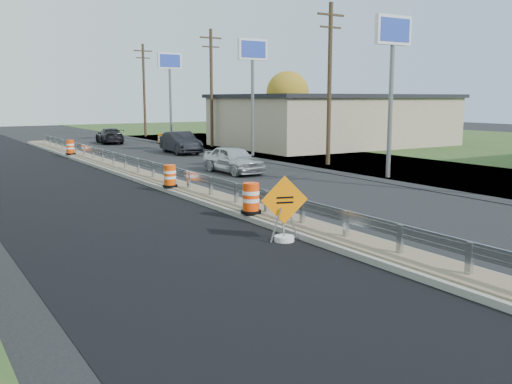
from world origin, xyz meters
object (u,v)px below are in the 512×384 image
caution_sign (284,225)px  barrel_shoulder_far (161,139)px  barrel_median_mid (170,176)px  car_dark_mid (181,143)px  car_dark_far (110,136)px  car_silver (233,159)px  barrel_median_near (251,199)px  barrel_shoulder_mid (170,146)px  barrel_median_far (70,147)px

caution_sign → barrel_shoulder_far: 35.74m
barrel_median_mid → car_dark_mid: 17.30m
car_dark_mid → car_dark_far: 11.88m
car_silver → car_dark_mid: size_ratio=0.90×
barrel_median_mid → car_dark_mid: car_dark_mid is taller
barrel_median_near → barrel_shoulder_mid: barrel_median_near is taller
car_dark_far → barrel_median_far: bearing=67.6°
caution_sign → barrel_median_mid: 9.60m
barrel_median_far → barrel_shoulder_mid: 7.59m
barrel_median_far → car_silver: bearing=-67.0°
barrel_shoulder_far → car_silver: 21.04m
car_dark_mid → car_dark_far: bearing=101.2°
car_silver → barrel_median_far: bearing=111.2°
barrel_median_far → car_silver: size_ratio=0.22×
barrel_median_near → barrel_median_far: (0.00, 23.32, -0.02)m
barrel_median_far → caution_sign: bearing=-91.5°
barrel_median_mid → car_silver: (5.38, 4.02, 0.05)m
barrel_shoulder_mid → car_dark_mid: size_ratio=0.18×
barrel_median_near → car_dark_mid: bearing=71.2°
barrel_shoulder_mid → car_dark_far: car_dark_far is taller
car_dark_mid → car_dark_far: (-1.48, 11.79, -0.11)m
barrel_median_near → barrel_median_mid: barrel_median_near is taller
barrel_shoulder_far → car_silver: size_ratio=0.21×
barrel_median_far → car_dark_mid: car_dark_mid is taller
barrel_shoulder_far → barrel_median_mid: bearing=-111.6°
barrel_median_far → car_silver: car_silver is taller
barrel_shoulder_mid → barrel_median_near: bearing=-107.4°
barrel_shoulder_far → car_dark_far: bearing=143.3°
barrel_median_far → barrel_median_mid: bearing=-90.0°
car_silver → caution_sign: bearing=-116.0°
barrel_median_near → barrel_shoulder_mid: 25.25m
barrel_median_mid → caution_sign: bearing=-94.2°
caution_sign → barrel_shoulder_far: (10.46, 34.17, -0.04)m
barrel_median_far → barrel_median_near: bearing=-90.0°
barrel_shoulder_far → caution_sign: bearing=-107.0°
barrel_median_mid → car_dark_far: 28.02m
barrel_shoulder_far → car_dark_far: size_ratio=0.19×
barrel_median_far → car_dark_mid: size_ratio=0.20×
barrel_median_mid → car_silver: size_ratio=0.22×
barrel_shoulder_mid → car_silver: car_silver is taller
barrel_median_near → car_dark_mid: 23.44m
barrel_shoulder_mid → car_dark_mid: 1.94m
caution_sign → barrel_median_far: 26.28m
barrel_median_near → barrel_shoulder_mid: (7.55, 24.09, -0.29)m
barrel_median_mid → car_silver: bearing=36.7°
barrel_median_near → barrel_median_far: 23.32m
caution_sign → car_dark_far: bearing=97.4°
barrel_shoulder_mid → barrel_shoulder_far: bearing=72.9°
car_silver → car_dark_mid: bearing=77.5°
car_dark_far → barrel_median_near: bearing=87.1°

